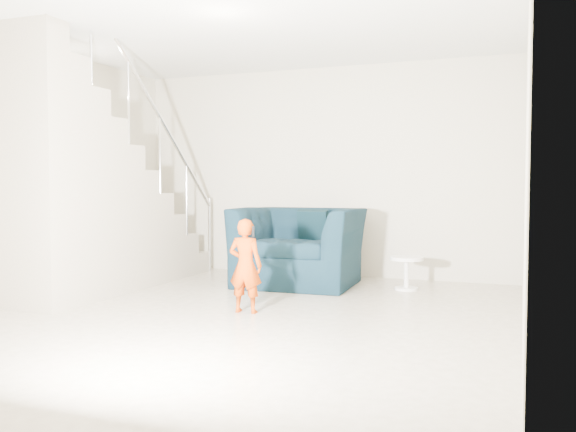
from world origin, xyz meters
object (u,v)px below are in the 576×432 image
(side_table, at_px, (406,268))
(armchair, at_px, (299,246))
(toddler, at_px, (245,266))
(staircase, at_px, (83,206))

(side_table, bearing_deg, armchair, -176.24)
(armchair, relative_size, side_table, 3.72)
(toddler, bearing_deg, side_table, -127.02)
(armchair, height_order, side_table, armchair)
(armchair, xyz_separation_m, side_table, (1.26, 0.08, -0.20))
(armchair, height_order, staircase, staircase)
(armchair, distance_m, toddler, 1.67)
(armchair, distance_m, staircase, 2.48)
(toddler, height_order, staircase, staircase)
(side_table, distance_m, staircase, 3.64)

